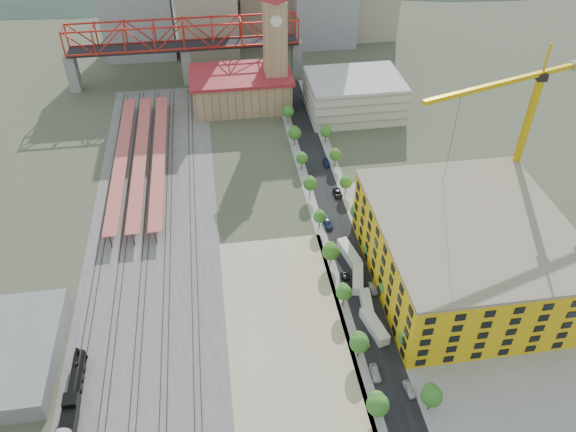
{
  "coord_description": "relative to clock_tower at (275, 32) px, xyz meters",
  "views": [
    {
      "loc": [
        -16.31,
        -114.43,
        102.69
      ],
      "look_at": [
        0.66,
        -0.7,
        10.0
      ],
      "focal_mm": 35.0,
      "sensor_mm": 36.0,
      "label": 1
    }
  ],
  "objects": [
    {
      "name": "locomotive",
      "position": [
        -58.0,
        -121.24,
        -26.66
      ],
      "size": [
        2.83,
        21.85,
        5.46
      ],
      "color": "black",
      "rests_on": "ground"
    },
    {
      "name": "platform_canopies",
      "position": [
        -49.0,
        -34.99,
        -24.7
      ],
      "size": [
        16.0,
        80.0,
        4.12
      ],
      "color": "#C44B52",
      "rests_on": "ground"
    },
    {
      "name": "sidewalk_east",
      "position": [
        13.5,
        -64.99,
        -28.68
      ],
      "size": [
        3.0,
        170.0,
        0.04
      ],
      "primitive_type": "cube",
      "color": "gray",
      "rests_on": "ground"
    },
    {
      "name": "construction_pad",
      "position": [
        37.0,
        -99.99,
        -28.67
      ],
      "size": [
        50.0,
        90.0,
        0.06
      ],
      "primitive_type": "cube",
      "color": "gray",
      "rests_on": "ground"
    },
    {
      "name": "car_7",
      "position": [
        11.0,
        -43.75,
        -28.02
      ],
      "size": [
        2.11,
        4.73,
        1.35
      ],
      "primitive_type": "imported",
      "rotation": [
        0.0,
        0.0,
        -0.05
      ],
      "color": "#1A204D",
      "rests_on": "ground"
    },
    {
      "name": "site_trailer_d",
      "position": [
        8.0,
        -88.14,
        -27.31
      ],
      "size": [
        4.58,
        10.45,
        2.77
      ],
      "primitive_type": "cube",
      "rotation": [
        0.0,
        0.0,
        0.2
      ],
      "color": "silver",
      "rests_on": "ground"
    },
    {
      "name": "dirt_lot",
      "position": [
        -12.0,
        -111.49,
        -28.67
      ],
      "size": [
        28.0,
        67.0,
        0.06
      ],
      "primitive_type": "cube",
      "color": "tan",
      "rests_on": "ground"
    },
    {
      "name": "distant_hills",
      "position": [
        37.28,
        180.01,
        -108.23
      ],
      "size": [
        647.0,
        264.0,
        227.0
      ],
      "color": "#4C6B59",
      "rests_on": "ground"
    },
    {
      "name": "ground",
      "position": [
        -8.0,
        -79.99,
        -28.7
      ],
      "size": [
        400.0,
        400.0,
        0.0
      ],
      "primitive_type": "plane",
      "color": "#474C38",
      "rests_on": "ground"
    },
    {
      "name": "street_asphalt",
      "position": [
        8.0,
        -64.99,
        -28.67
      ],
      "size": [
        12.0,
        170.0,
        0.06
      ],
      "primitive_type": "cube",
      "color": "black",
      "rests_on": "ground"
    },
    {
      "name": "street_trees",
      "position": [
        8.0,
        -74.99,
        -28.7
      ],
      "size": [
        15.4,
        124.4,
        8.0
      ],
      "color": "#23681F",
      "rests_on": "ground"
    },
    {
      "name": "site_trailer_a",
      "position": [
        8.0,
        -113.29,
        -27.3
      ],
      "size": [
        4.78,
        10.55,
        2.79
      ],
      "primitive_type": "cube",
      "rotation": [
        0.0,
        0.0,
        0.21
      ],
      "color": "silver",
      "rests_on": "ground"
    },
    {
      "name": "car_4",
      "position": [
        11.0,
        -130.34,
        -27.96
      ],
      "size": [
        2.2,
        4.51,
        1.48
      ],
      "primitive_type": "imported",
      "rotation": [
        0.0,
        0.0,
        0.11
      ],
      "color": "silver",
      "rests_on": "ground"
    },
    {
      "name": "station_hall",
      "position": [
        -13.0,
        2.01,
        -22.03
      ],
      "size": [
        38.0,
        24.0,
        13.1
      ],
      "color": "tan",
      "rests_on": "ground"
    },
    {
      "name": "construction_building",
      "position": [
        34.0,
        -99.99,
        -19.29
      ],
      "size": [
        44.6,
        50.6,
        18.8
      ],
      "color": "yellow",
      "rests_on": "ground"
    },
    {
      "name": "clock_tower",
      "position": [
        0.0,
        0.0,
        0.0
      ],
      "size": [
        12.0,
        12.0,
        52.0
      ],
      "color": "tan",
      "rests_on": "ground"
    },
    {
      "name": "car_1",
      "position": [
        5.0,
        -116.4,
        -28.04
      ],
      "size": [
        1.72,
        4.07,
        1.31
      ],
      "primitive_type": "imported",
      "rotation": [
        0.0,
        0.0,
        0.09
      ],
      "color": "gray",
      "rests_on": "ground"
    },
    {
      "name": "car_0",
      "position": [
        5.0,
        -125.4,
        -27.89
      ],
      "size": [
        2.02,
        4.78,
        1.61
      ],
      "primitive_type": "imported",
      "rotation": [
        0.0,
        0.0,
        -0.03
      ],
      "color": "#BBBBBB",
      "rests_on": "ground"
    },
    {
      "name": "site_trailer_b",
      "position": [
        8.0,
        -106.53,
        -27.46
      ],
      "size": [
        3.32,
        9.22,
        2.47
      ],
      "primitive_type": "cube",
      "rotation": [
        0.0,
        0.0,
        -0.11
      ],
      "color": "silver",
      "rests_on": "ground"
    },
    {
      "name": "parking_garage",
      "position": [
        28.0,
        -9.99,
        -21.7
      ],
      "size": [
        34.0,
        26.0,
        14.0
      ],
      "primitive_type": "cube",
      "color": "silver",
      "rests_on": "ground"
    },
    {
      "name": "car_6",
      "position": [
        11.0,
        -60.62,
        -28.01
      ],
      "size": [
        2.36,
        4.95,
        1.37
      ],
      "primitive_type": "imported",
      "rotation": [
        0.0,
        0.0,
        0.02
      ],
      "color": "black",
      "rests_on": "ground"
    },
    {
      "name": "sidewalk_west",
      "position": [
        2.5,
        -64.99,
        -28.68
      ],
      "size": [
        3.0,
        170.0,
        0.04
      ],
      "primitive_type": "cube",
      "color": "gray",
      "rests_on": "ground"
    },
    {
      "name": "site_trailer_c",
      "position": [
        8.0,
        -97.61,
        -27.37
      ],
      "size": [
        4.83,
        10.02,
        2.65
      ],
      "primitive_type": "cube",
      "rotation": [
        0.0,
        0.0,
        -0.25
      ],
      "color": "silver",
      "rests_on": "ground"
    },
    {
      "name": "car_5",
      "position": [
        11.0,
        -101.01,
        -28.02
      ],
      "size": [
        1.7,
        4.21,
        1.36
      ],
      "primitive_type": "imported",
      "rotation": [
        0.0,
        0.0,
        0.06
      ],
      "color": "gray",
      "rests_on": "ground"
    },
    {
      "name": "car_2",
      "position": [
        5.0,
        -97.21,
        -27.96
      ],
      "size": [
        2.89,
        5.49,
        1.47
      ],
      "primitive_type": "imported",
      "rotation": [
        0.0,
        0.0,
        -0.09
      ],
      "color": "black",
      "rests_on": "ground"
    },
    {
      "name": "car_3",
      "position": [
        5.0,
        -74.35,
        -27.95
      ],
      "size": [
        2.61,
        5.34,
        1.5
      ],
      "primitive_type": "imported",
      "rotation": [
        0.0,
        0.0,
        0.1
      ],
      "color": "navy",
      "rests_on": "ground"
    },
    {
      "name": "warehouse",
      "position": [
        -74.0,
        -109.99,
        -26.2
      ],
      "size": [
        22.0,
        32.0,
        5.0
      ],
      "primitive_type": "cube",
      "color": "gray",
      "rests_on": "ground"
    },
    {
      "name": "ballast_strip",
      "position": [
        -44.0,
        -62.49,
        -28.67
      ],
      "size": [
        36.0,
        165.0,
        0.06
      ],
      "primitive_type": "cube",
      "color": "#605E59",
      "rests_on": "ground"
    },
    {
      "name": "truss_bridge",
      "position": [
        -33.0,
        25.01,
        -9.83
      ],
      "size": [
        94.0,
        9.6,
        25.6
      ],
      "color": "gray",
      "rests_on": "ground"
    },
    {
      "name": "rail_tracks",
      "position": [
        -45.8,
        -62.49,
        -28.55
      ],
      "size": [
        26.56,
        160.0,
        0.18
      ],
      "color": "#382B23",
      "rests_on": "ground"
    },
    {
      "name": "tower_crane",
      "position": [
        53.06,
        -77.57,
        3.11
      ],
      "size": [
        46.56,
        16.11,
        51.54
      ],
      "color": "yellow",
      "rests_on": "ground"
    }
  ]
}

